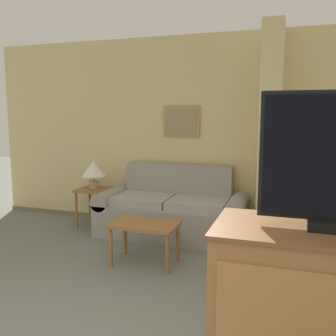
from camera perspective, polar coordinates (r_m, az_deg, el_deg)
wall_back at (r=5.12m, az=5.02°, el=5.19°), size 6.30×0.16×2.60m
wall_partition_pillar at (r=4.63m, az=15.32°, el=4.67°), size 0.24×0.60×2.60m
couch at (r=4.88m, az=0.67°, el=-6.56°), size 1.89×0.84×0.89m
coffee_table at (r=3.95m, az=-3.57°, el=-9.18°), size 0.69×0.43×0.44m
side_table at (r=5.33m, az=-11.16°, el=-4.07°), size 0.42×0.42×0.54m
table_lamp at (r=5.27m, az=-11.27°, el=-0.22°), size 0.33×0.33×0.39m
tv_dresser at (r=2.24m, az=22.97°, el=-20.99°), size 1.17×0.57×0.99m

